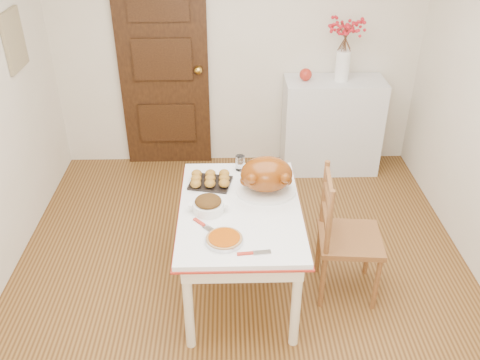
{
  "coord_description": "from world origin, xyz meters",
  "views": [
    {
      "loc": [
        -0.09,
        -2.76,
        2.64
      ],
      "look_at": [
        -0.02,
        0.08,
        0.9
      ],
      "focal_mm": 38.34,
      "sensor_mm": 36.0,
      "label": 1
    }
  ],
  "objects_px": {
    "kitchen_table": "(240,249)",
    "pumpkin_pie": "(224,239)",
    "turkey_platter": "(266,176)",
    "chair_oak": "(350,236)",
    "sideboard": "(331,126)"
  },
  "relations": [
    {
      "from": "kitchen_table",
      "to": "chair_oak",
      "type": "xyz_separation_m",
      "value": [
        0.75,
        -0.03,
        0.12
      ]
    },
    {
      "from": "kitchen_table",
      "to": "turkey_platter",
      "type": "xyz_separation_m",
      "value": [
        0.18,
        0.18,
        0.49
      ]
    },
    {
      "from": "kitchen_table",
      "to": "chair_oak",
      "type": "relative_size",
      "value": 1.25
    },
    {
      "from": "sideboard",
      "to": "chair_oak",
      "type": "relative_size",
      "value": 0.98
    },
    {
      "from": "kitchen_table",
      "to": "pumpkin_pie",
      "type": "distance_m",
      "value": 0.54
    },
    {
      "from": "chair_oak",
      "to": "sideboard",
      "type": "bearing_deg",
      "value": -1.08
    },
    {
      "from": "chair_oak",
      "to": "pumpkin_pie",
      "type": "bearing_deg",
      "value": 116.37
    },
    {
      "from": "kitchen_table",
      "to": "pumpkin_pie",
      "type": "xyz_separation_m",
      "value": [
        -0.1,
        -0.37,
        0.38
      ]
    },
    {
      "from": "sideboard",
      "to": "kitchen_table",
      "type": "height_order",
      "value": "sideboard"
    },
    {
      "from": "sideboard",
      "to": "chair_oak",
      "type": "distance_m",
      "value": 1.78
    },
    {
      "from": "turkey_platter",
      "to": "pumpkin_pie",
      "type": "xyz_separation_m",
      "value": [
        -0.29,
        -0.54,
        -0.11
      ]
    },
    {
      "from": "turkey_platter",
      "to": "kitchen_table",
      "type": "bearing_deg",
      "value": -129.74
    },
    {
      "from": "pumpkin_pie",
      "to": "chair_oak",
      "type": "bearing_deg",
      "value": 21.51
    },
    {
      "from": "chair_oak",
      "to": "turkey_platter",
      "type": "height_order",
      "value": "turkey_platter"
    },
    {
      "from": "turkey_platter",
      "to": "pumpkin_pie",
      "type": "relative_size",
      "value": 1.83
    }
  ]
}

